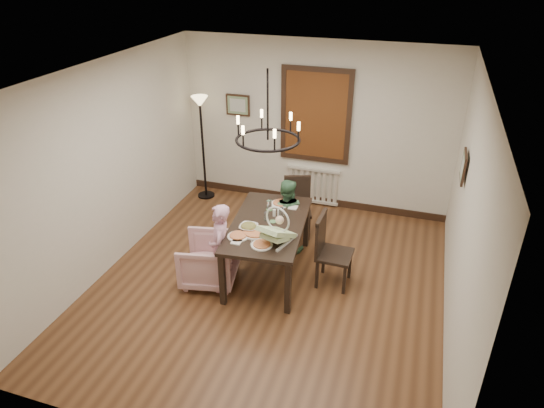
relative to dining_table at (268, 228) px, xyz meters
The scene contains 17 objects.
room_shell 0.71m from the dining_table, 42.30° to the left, with size 4.51×5.00×2.81m.
dining_table is the anchor object (origin of this frame).
chair_far 1.12m from the dining_table, 84.02° to the left, with size 0.41×0.41×0.93m, color black, non-canonical shape.
chair_right 0.93m from the dining_table, ahead, with size 0.45×0.45×1.01m, color black, non-canonical shape.
armchair 0.90m from the dining_table, 148.32° to the right, with size 0.70×0.72×0.65m, color #D6A3A7.
elderly_woman 0.73m from the dining_table, 133.06° to the right, with size 0.37×0.24×1.01m, color #CE91AA.
seated_man 0.68m from the dining_table, 84.64° to the left, with size 0.46×0.36×0.94m, color #45754F.
baby_bouncer 0.54m from the dining_table, 59.40° to the right, with size 0.37×0.49×0.32m, color #C2DD98, non-canonical shape.
salad_bowl 0.32m from the dining_table, 128.76° to the right, with size 0.28×0.28×0.07m, color white.
pizza_platter 0.33m from the dining_table, 102.65° to the right, with size 0.34×0.34×0.04m, color tan.
drinking_glass 0.16m from the dining_table, 132.12° to the left, with size 0.06×0.06×0.13m, color silver.
window_blinds 2.36m from the dining_table, 87.57° to the left, with size 1.00×0.03×1.40m, color brown.
radiator 2.23m from the dining_table, 87.59° to the left, with size 0.92×0.12×0.62m, color silver, non-canonical shape.
picture_back 2.69m from the dining_table, 119.91° to the left, with size 0.42×0.03×0.36m, color black.
picture_right 2.56m from the dining_table, 14.98° to the left, with size 0.42×0.03×0.36m, color black.
floor_lamp 2.61m from the dining_table, 134.09° to the left, with size 0.30×0.30×1.80m, color black, non-canonical shape.
chandelier 1.25m from the dining_table, 75.96° to the right, with size 0.80×0.80×0.04m, color black.
Camera 1 is at (1.66, -4.96, 4.01)m, focal length 32.00 mm.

